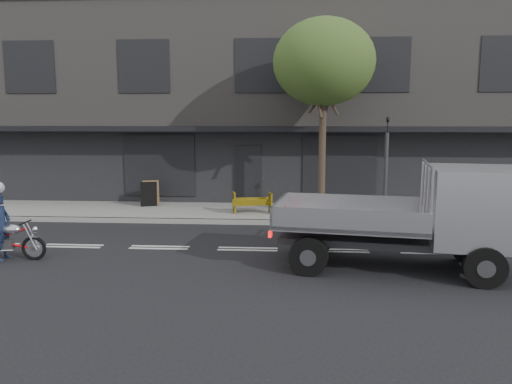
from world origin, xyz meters
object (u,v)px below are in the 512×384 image
object	(u,v)px
rider	(1,226)
sandwich_board	(149,194)
street_tree	(324,63)
construction_barrier	(252,203)
traffic_light_pole	(386,175)
motorcycle	(8,240)
flatbed_ute	(452,210)

from	to	relation	value
rider	sandwich_board	xyz separation A→B (m)	(1.82, 6.57, -0.21)
street_tree	sandwich_board	size ratio (longest dim) A/B	7.06
construction_barrier	street_tree	bearing A→B (deg)	3.46
traffic_light_pole	motorcycle	distance (m)	11.14
street_tree	sandwich_board	world-z (taller)	street_tree
construction_barrier	sandwich_board	xyz separation A→B (m)	(-3.96, 1.17, 0.10)
street_tree	sandwich_board	distance (m)	7.94
rider	construction_barrier	size ratio (longest dim) A/B	1.22
sandwich_board	traffic_light_pole	bearing A→B (deg)	-33.31
street_tree	construction_barrier	world-z (taller)	street_tree
street_tree	construction_barrier	size ratio (longest dim) A/B	4.95
rider	flatbed_ute	xyz separation A→B (m)	(10.73, -0.25, 0.60)
flatbed_ute	sandwich_board	bearing A→B (deg)	151.61
motorcycle	sandwich_board	xyz separation A→B (m)	(1.67, 6.57, 0.13)
traffic_light_pole	construction_barrier	bearing A→B (deg)	170.89
flatbed_ute	sandwich_board	xyz separation A→B (m)	(-8.91, 6.82, -0.80)
motorcycle	sandwich_board	distance (m)	6.78
traffic_light_pole	sandwich_board	bearing A→B (deg)	167.37
flatbed_ute	construction_barrier	distance (m)	7.56
traffic_light_pole	flatbed_ute	distance (m)	4.98
street_tree	rider	size ratio (longest dim) A/B	4.05
sandwich_board	rider	bearing A→B (deg)	-126.19
flatbed_ute	construction_barrier	bearing A→B (deg)	140.23
rider	flatbed_ute	world-z (taller)	flatbed_ute
street_tree	rider	world-z (taller)	street_tree
construction_barrier	sandwich_board	size ratio (longest dim) A/B	1.43
motorcycle	flatbed_ute	bearing A→B (deg)	-2.82
traffic_light_pole	flatbed_ute	size ratio (longest dim) A/B	0.61
street_tree	flatbed_ute	distance (m)	7.41
flatbed_ute	street_tree	bearing A→B (deg)	122.78
traffic_light_pole	flatbed_ute	world-z (taller)	traffic_light_pole
street_tree	traffic_light_pole	size ratio (longest dim) A/B	1.93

